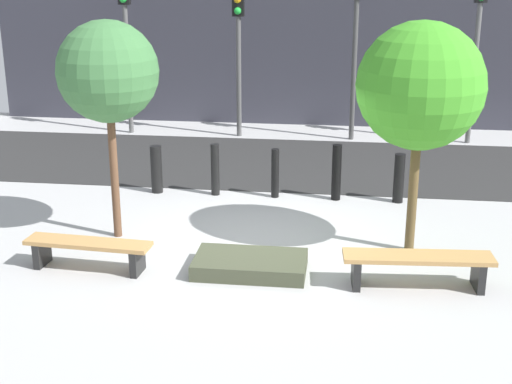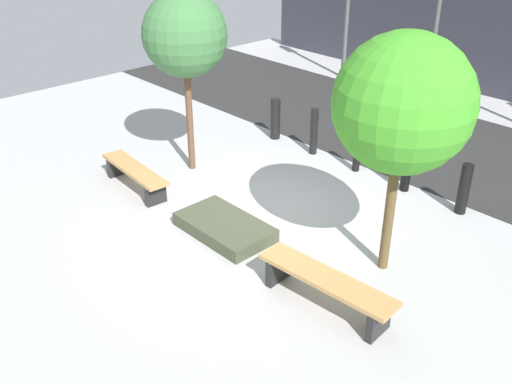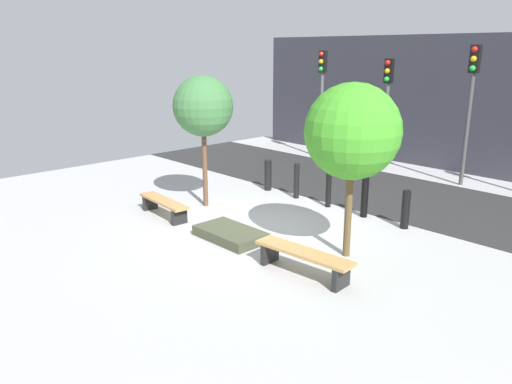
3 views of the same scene
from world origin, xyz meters
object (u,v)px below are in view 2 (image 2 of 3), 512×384
bench_left (135,174)px  bollard_center (357,149)px  bollard_far_left (275,119)px  bollard_left (314,132)px  tree_behind_right_bench (403,104)px  bench_right (326,285)px  bollard_far_right (464,189)px  bollard_right (407,164)px  planter_bed (225,227)px  tree_behind_left_bench (185,35)px

bench_left → bollard_center: 4.21m
bollard_far_left → bollard_center: 2.23m
bench_left → bollard_left: size_ratio=1.88×
tree_behind_right_bench → bench_right: bearing=-90.0°
bench_right → bollard_far_right: size_ratio=2.24×
bench_right → bollard_right: bearing=103.8°
planter_bed → bench_left: bearing=-175.0°
bollard_far_left → bollard_left: bollard_left is taller
tree_behind_right_bench → bollard_right: bearing=117.1°
tree_behind_left_bench → bollard_far_right: tree_behind_left_bench is taller
bollard_far_left → bollard_center: (2.23, 0.00, 0.01)m
bench_right → planter_bed: bearing=170.8°
tree_behind_right_bench → bollard_far_left: 5.43m
bollard_center → tree_behind_right_bench: bearing=-44.8°
planter_bed → tree_behind_left_bench: size_ratio=0.47×
tree_behind_right_bench → bollard_right: tree_behind_right_bench is taller
tree_behind_left_bench → tree_behind_right_bench: size_ratio=0.99×
planter_bed → bollard_right: size_ratio=1.52×
bench_left → bollard_right: size_ratio=1.77×
bollard_right → bollard_far_right: size_ratio=1.15×
bollard_far_left → planter_bed: bearing=-56.3°
planter_bed → tree_behind_right_bench: 3.46m
bollard_center → bollard_right: (1.11, 0.00, 0.06)m
bollard_left → tree_behind_right_bench: bearing=-33.7°
tree_behind_left_bench → bollard_left: (1.15, 2.26, -2.10)m
bollard_center → planter_bed: bearing=-90.0°
bollard_center → bench_left: bearing=-122.6°
tree_behind_left_bench → bollard_left: tree_behind_left_bench is taller
bench_right → bollard_far_right: bearing=86.5°
bench_right → planter_bed: bench_right is taller
bollard_far_right → bench_left: bearing=-141.8°
bollard_right → bench_left: bearing=-133.7°
bollard_right → tree_behind_right_bench: bearing=-62.9°
bench_right → bollard_far_left: bearing=137.6°
bench_left → tree_behind_left_bench: bearing=94.2°
bollard_far_left → tree_behind_right_bench: bearing=-26.6°
planter_bed → bollard_center: (0.00, 3.35, 0.35)m
bench_right → bollard_right: bollard_right is taller
bench_left → bollard_far_left: (0.04, 3.55, 0.14)m
tree_behind_left_bench → tree_behind_right_bench: tree_behind_right_bench is taller
planter_bed → bollard_far_right: bearing=56.3°
bollard_left → bench_right: bearing=-46.3°
bench_left → bollard_far_left: bearing=93.5°
bench_left → bollard_center: size_ratio=1.99×
bench_left → bollard_far_right: (4.50, 3.55, 0.14)m
planter_bed → bollard_right: bollard_right is taller
planter_bed → bollard_right: 3.55m
bench_right → bollard_right: 3.73m
tree_behind_left_bench → bollard_far_left: tree_behind_left_bench is taller
tree_behind_right_bench → bollard_left: bearing=146.3°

